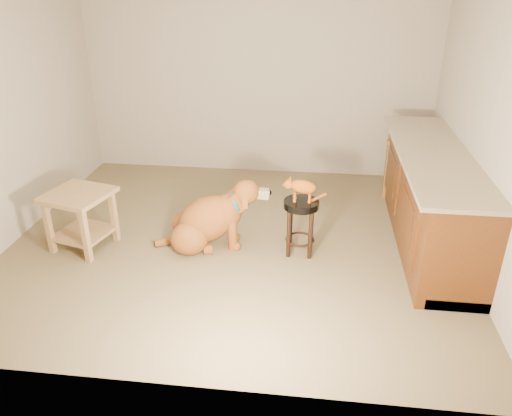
# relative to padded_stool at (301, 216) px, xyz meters

# --- Properties ---
(floor) EXTENTS (4.50, 4.00, 0.01)m
(floor) POSITION_rel_padded_stool_xyz_m (-0.67, 0.14, -0.39)
(floor) COLOR brown
(floor) RESTS_ON ground
(room_shell) EXTENTS (4.54, 4.04, 2.62)m
(room_shell) POSITION_rel_padded_stool_xyz_m (-0.67, 0.14, 1.28)
(room_shell) COLOR #9E947F
(room_shell) RESTS_ON ground
(cabinet_run) EXTENTS (0.70, 2.56, 0.94)m
(cabinet_run) POSITION_rel_padded_stool_xyz_m (1.28, 0.44, 0.05)
(cabinet_run) COLOR #4D270D
(cabinet_run) RESTS_ON ground
(padded_stool) EXTENTS (0.34, 0.34, 0.56)m
(padded_stool) POSITION_rel_padded_stool_xyz_m (0.00, 0.00, 0.00)
(padded_stool) COLOR black
(padded_stool) RESTS_ON ground
(wood_stool) EXTENTS (0.52, 0.52, 0.73)m
(wood_stool) POSITION_rel_padded_stool_xyz_m (1.18, 1.49, -0.01)
(wood_stool) COLOR brown
(wood_stool) RESTS_ON ground
(side_table) EXTENTS (0.70, 0.70, 0.59)m
(side_table) POSITION_rel_padded_stool_xyz_m (-2.15, -0.15, -0.01)
(side_table) COLOR olive
(side_table) RESTS_ON ground
(golden_retriever) EXTENTS (1.17, 0.64, 0.75)m
(golden_retriever) POSITION_rel_padded_stool_xyz_m (-0.91, 0.02, -0.11)
(golden_retriever) COLOR brown
(golden_retriever) RESTS_ON ground
(tabby_kitten) EXTENTS (0.42, 0.15, 0.26)m
(tabby_kitten) POSITION_rel_padded_stool_xyz_m (-0.01, 0.00, 0.30)
(tabby_kitten) COLOR #8F430E
(tabby_kitten) RESTS_ON padded_stool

